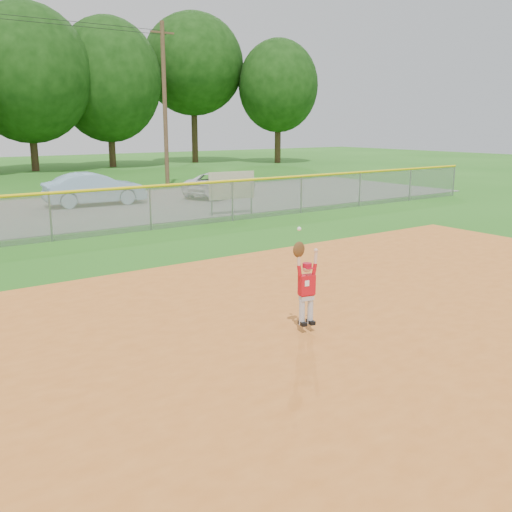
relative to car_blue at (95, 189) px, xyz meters
The scene contains 8 objects.
ground 17.45m from the car_blue, 103.00° to the right, with size 120.00×120.00×0.00m, color #236216.
clay_infield 20.38m from the car_blue, 101.11° to the right, with size 24.00×16.00×0.04m, color #C56823.
parking_strip 4.11m from the car_blue, 165.86° to the right, with size 44.00×10.00×0.03m, color slate.
car_blue is the anchor object (origin of this frame).
car_white_b 6.27m from the car_blue, ahead, with size 2.01×4.35×1.21m, color white.
sponsor_sign 6.79m from the car_blue, 59.30° to the right, with size 1.94×0.32×1.73m.
outfield_fence 8.02m from the car_blue, 119.31° to the right, with size 40.06×0.10×1.55m.
ballplayer 17.82m from the car_blue, 98.63° to the right, with size 0.49×0.25×1.73m.
Camera 1 is at (-4.85, -7.78, 3.56)m, focal length 40.00 mm.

